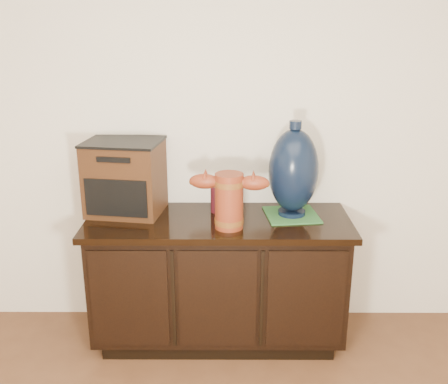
{
  "coord_description": "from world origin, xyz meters",
  "views": [
    {
      "loc": [
        0.04,
        -0.46,
        1.82
      ],
      "look_at": [
        0.03,
        2.18,
        0.93
      ],
      "focal_mm": 42.0,
      "sensor_mm": 36.0,
      "label": 1
    }
  ],
  "objects_px": {
    "terracotta_vessel": "(229,198)",
    "spray_can": "(216,197)",
    "tv_radio": "(125,177)",
    "sideboard": "(218,279)",
    "lamp_base": "(293,171)"
  },
  "relations": [
    {
      "from": "terracotta_vessel",
      "to": "spray_can",
      "type": "height_order",
      "value": "terracotta_vessel"
    },
    {
      "from": "sideboard",
      "to": "tv_radio",
      "type": "distance_m",
      "value": 0.79
    },
    {
      "from": "lamp_base",
      "to": "spray_can",
      "type": "relative_size",
      "value": 2.97
    },
    {
      "from": "spray_can",
      "to": "sideboard",
      "type": "bearing_deg",
      "value": -83.05
    },
    {
      "from": "lamp_base",
      "to": "spray_can",
      "type": "bearing_deg",
      "value": 172.51
    },
    {
      "from": "tv_radio",
      "to": "spray_can",
      "type": "bearing_deg",
      "value": 8.29
    },
    {
      "from": "tv_radio",
      "to": "sideboard",
      "type": "bearing_deg",
      "value": -4.1
    },
    {
      "from": "sideboard",
      "to": "spray_can",
      "type": "height_order",
      "value": "spray_can"
    },
    {
      "from": "terracotta_vessel",
      "to": "spray_can",
      "type": "xyz_separation_m",
      "value": [
        -0.07,
        0.23,
        -0.08
      ]
    },
    {
      "from": "spray_can",
      "to": "lamp_base",
      "type": "bearing_deg",
      "value": -7.49
    },
    {
      "from": "terracotta_vessel",
      "to": "lamp_base",
      "type": "relative_size",
      "value": 0.8
    },
    {
      "from": "tv_radio",
      "to": "spray_can",
      "type": "relative_size",
      "value": 2.56
    },
    {
      "from": "lamp_base",
      "to": "spray_can",
      "type": "height_order",
      "value": "lamp_base"
    },
    {
      "from": "terracotta_vessel",
      "to": "lamp_base",
      "type": "xyz_separation_m",
      "value": [
        0.35,
        0.18,
        0.09
      ]
    },
    {
      "from": "spray_can",
      "to": "tv_radio",
      "type": "bearing_deg",
      "value": 179.92
    }
  ]
}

